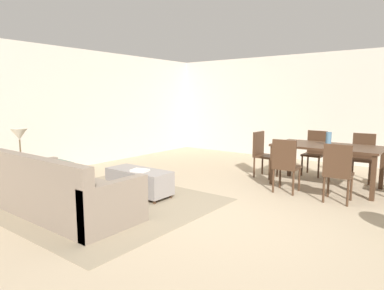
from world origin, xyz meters
TOP-DOWN VIEW (x-y plane):
  - ground_plane at (0.00, 0.00)m, footprint 10.80×10.80m
  - wall_back at (0.00, 5.00)m, footprint 9.00×0.12m
  - wall_left at (-4.50, 0.50)m, footprint 0.12×11.00m
  - area_rug at (-1.74, -0.49)m, footprint 3.00×2.80m
  - couch at (-1.83, -1.16)m, footprint 2.23×0.97m
  - ottoman_table at (-1.66, 0.13)m, footprint 1.14×0.48m
  - side_table at (-3.24, -1.01)m, footprint 0.40×0.40m
  - table_lamp at (-3.24, -1.01)m, footprint 0.26×0.26m
  - dining_table at (0.63, 2.56)m, footprint 1.79×0.98m
  - dining_chair_near_left at (0.20, 1.72)m, footprint 0.42×0.42m
  - dining_chair_near_right at (1.05, 1.67)m, footprint 0.43×0.43m
  - dining_chair_far_left at (0.17, 3.41)m, footprint 0.41×0.41m
  - dining_chair_far_right at (1.06, 3.42)m, footprint 0.42×0.42m
  - dining_chair_head_west at (-0.63, 2.59)m, footprint 0.42×0.42m
  - vase_centerpiece at (0.64, 2.60)m, footprint 0.10×0.10m
  - book_on_ottoman at (-1.56, 0.06)m, footprint 0.30×0.26m

SIDE VIEW (x-z plane):
  - ground_plane at x=0.00m, z-range 0.00..0.00m
  - area_rug at x=-1.74m, z-range 0.00..0.01m
  - ottoman_table at x=-1.66m, z-range 0.03..0.46m
  - couch at x=-1.83m, z-range -0.14..0.72m
  - book_on_ottoman at x=-1.56m, z-range 0.43..0.46m
  - side_table at x=-3.24m, z-range 0.17..0.75m
  - dining_chair_near_left at x=0.20m, z-range 0.06..0.98m
  - dining_chair_near_right at x=1.05m, z-range 0.06..0.98m
  - dining_chair_far_left at x=0.17m, z-range 0.06..0.98m
  - dining_chair_far_right at x=1.06m, z-range 0.06..0.98m
  - dining_chair_head_west at x=-0.63m, z-range 0.06..0.98m
  - dining_table at x=0.63m, z-range 0.30..1.06m
  - vase_centerpiece at x=0.64m, z-range 0.76..1.00m
  - table_lamp at x=-3.24m, z-range 0.73..1.25m
  - wall_back at x=0.00m, z-range 0.00..2.70m
  - wall_left at x=-4.50m, z-range 0.00..2.70m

